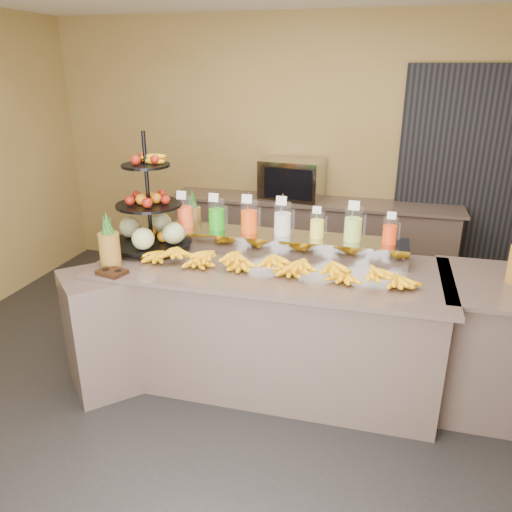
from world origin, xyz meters
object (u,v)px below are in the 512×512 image
at_px(fruit_stand, 155,220).
at_px(pitcher_tray, 282,244).
at_px(oven_warmer, 292,179).
at_px(banana_heap, 269,261).
at_px(condiment_caddy, 112,272).

bearing_deg(fruit_stand, pitcher_tray, -4.99).
distance_m(pitcher_tray, oven_warmer, 1.69).
relative_size(fruit_stand, oven_warmer, 1.42).
xyz_separation_m(pitcher_tray, oven_warmer, (-0.25, 1.67, 0.14)).
bearing_deg(pitcher_tray, oven_warmer, 98.41).
height_order(banana_heap, oven_warmer, oven_warmer).
bearing_deg(pitcher_tray, condiment_caddy, -146.27).
height_order(fruit_stand, condiment_caddy, fruit_stand).
bearing_deg(oven_warmer, fruit_stand, -105.75).
height_order(banana_heap, condiment_caddy, banana_heap).
distance_m(condiment_caddy, oven_warmer, 2.51).
bearing_deg(oven_warmer, condiment_caddy, -102.60).
distance_m(fruit_stand, condiment_caddy, 0.60).
relative_size(banana_heap, condiment_caddy, 10.24).
bearing_deg(fruit_stand, banana_heap, -26.64).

